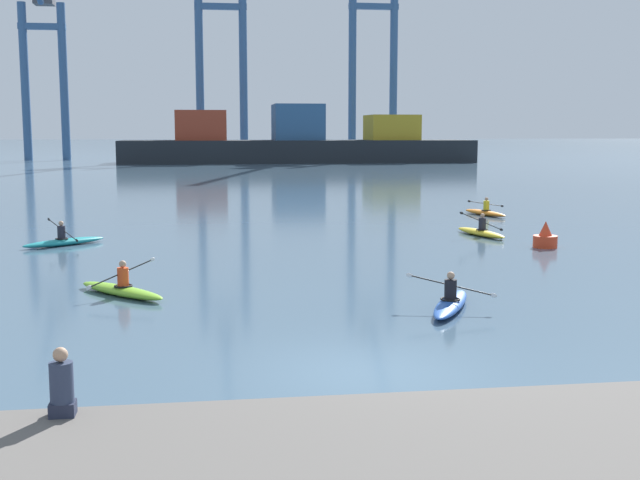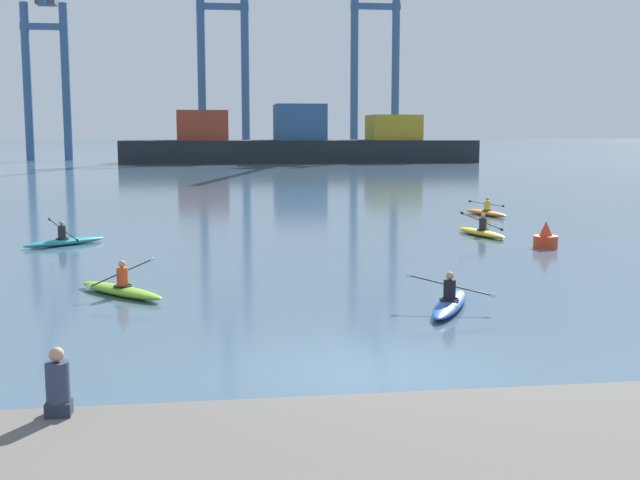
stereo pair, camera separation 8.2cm
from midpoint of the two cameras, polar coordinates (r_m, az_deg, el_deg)
The scene contains 12 objects.
ground_plane at distance 14.87m, azimuth 3.74°, elevation -9.35°, with size 800.00×800.00×0.00m, color #425B70.
container_barge at distance 111.90m, azimuth -1.50°, elevation 6.81°, with size 47.93×10.35×7.91m.
gantry_crane_west at distance 125.96m, azimuth -18.83°, elevation 12.40°, with size 6.64×16.90×29.95m.
gantry_crane_west_mid at distance 123.54m, azimuth -6.84°, elevation 14.11°, with size 7.68×20.12×37.02m.
gantry_crane_east_mid at distance 127.86m, azimuth 4.01°, elevation 14.17°, with size 7.72×20.54×38.27m.
channel_buoy at distance 31.46m, azimuth 15.71°, elevation 0.13°, with size 0.90×0.90×1.00m.
kayak_orange at distance 42.71m, azimuth 11.69°, elevation 1.94°, with size 2.19×3.43×0.95m.
kayak_blue at distance 20.15m, azimuth 9.27°, elevation -4.38°, with size 2.07×3.31×0.95m.
kayak_lime at distance 22.20m, azimuth -13.78°, elevation -3.38°, with size 2.72×2.93×0.95m.
kayak_yellow at distance 34.35m, azimuth 11.38°, elevation 0.57°, with size 2.11×3.45×1.08m.
kayak_teal at distance 32.40m, azimuth -17.52°, elevation -0.06°, with size 3.01×2.62×1.01m.
seated_onlooker at distance 10.94m, azimuth -17.81°, elevation -9.74°, with size 0.32×0.30×0.90m.
Camera 2 is at (-2.87, -13.92, 4.37)m, focal length 45.35 mm.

